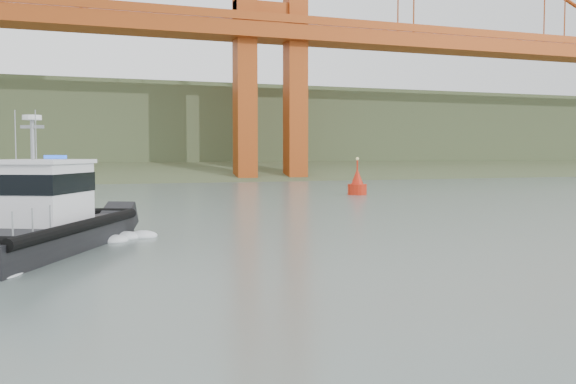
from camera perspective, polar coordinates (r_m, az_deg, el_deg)
name	(u,v)px	position (r m, az deg, el deg)	size (l,w,h in m)	color
ground	(361,290)	(19.66, 6.53, -8.68)	(400.00, 400.00, 0.00)	slate
headlands	(98,139)	(142.99, -16.51, 4.50)	(500.00, 105.36, 27.12)	#364628
patrol_boat	(34,216)	(29.12, -21.66, -1.99)	(9.38, 12.91, 5.93)	black
nav_buoy	(357,184)	(64.11, 6.17, 0.69)	(1.89, 1.89, 3.94)	red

